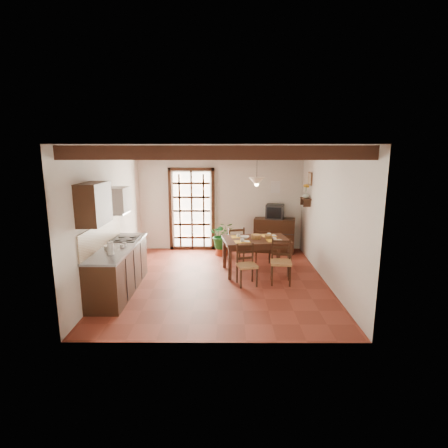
{
  "coord_description": "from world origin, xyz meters",
  "views": [
    {
      "loc": [
        0.14,
        -7.08,
        2.71
      ],
      "look_at": [
        0.1,
        0.4,
        1.15
      ],
      "focal_mm": 28.0,
      "sensor_mm": 36.0,
      "label": 1
    }
  ],
  "objects_px": {
    "chair_near_left": "(247,272)",
    "crt_tv": "(275,212)",
    "kitchen_counter": "(119,268)",
    "pendant_lamp": "(257,181)",
    "chair_far_right": "(263,251)",
    "chair_far_left": "(235,251)",
    "chair_near_right": "(281,270)",
    "sideboard": "(274,235)",
    "dining_table": "(256,243)",
    "potted_plant": "(222,234)"
  },
  "relations": [
    {
      "from": "chair_near_right",
      "to": "potted_plant",
      "type": "bearing_deg",
      "value": 127.93
    },
    {
      "from": "sideboard",
      "to": "pendant_lamp",
      "type": "height_order",
      "value": "pendant_lamp"
    },
    {
      "from": "crt_tv",
      "to": "kitchen_counter",
      "type": "bearing_deg",
      "value": -126.02
    },
    {
      "from": "chair_near_left",
      "to": "sideboard",
      "type": "xyz_separation_m",
      "value": [
        0.9,
        2.47,
        0.2
      ]
    },
    {
      "from": "chair_near_left",
      "to": "pendant_lamp",
      "type": "xyz_separation_m",
      "value": [
        0.25,
        0.88,
        1.81
      ]
    },
    {
      "from": "pendant_lamp",
      "to": "chair_far_right",
      "type": "bearing_deg",
      "value": 70.15
    },
    {
      "from": "dining_table",
      "to": "chair_far_left",
      "type": "bearing_deg",
      "value": 115.94
    },
    {
      "from": "dining_table",
      "to": "pendant_lamp",
      "type": "xyz_separation_m",
      "value": [
        0.0,
        0.1,
        1.39
      ]
    },
    {
      "from": "chair_far_right",
      "to": "potted_plant",
      "type": "height_order",
      "value": "potted_plant"
    },
    {
      "from": "crt_tv",
      "to": "chair_far_right",
      "type": "bearing_deg",
      "value": -99.57
    },
    {
      "from": "chair_far_left",
      "to": "chair_far_right",
      "type": "height_order",
      "value": "chair_far_left"
    },
    {
      "from": "chair_near_right",
      "to": "crt_tv",
      "type": "xyz_separation_m",
      "value": [
        0.18,
        2.36,
        0.83
      ]
    },
    {
      "from": "kitchen_counter",
      "to": "sideboard",
      "type": "relative_size",
      "value": 2.07
    },
    {
      "from": "crt_tv",
      "to": "sideboard",
      "type": "bearing_deg",
      "value": 104.51
    },
    {
      "from": "chair_near_left",
      "to": "chair_near_right",
      "type": "bearing_deg",
      "value": -4.22
    },
    {
      "from": "dining_table",
      "to": "crt_tv",
      "type": "height_order",
      "value": "crt_tv"
    },
    {
      "from": "kitchen_counter",
      "to": "chair_near_left",
      "type": "bearing_deg",
      "value": 7.97
    },
    {
      "from": "chair_far_left",
      "to": "crt_tv",
      "type": "bearing_deg",
      "value": -152.98
    },
    {
      "from": "chair_far_right",
      "to": "potted_plant",
      "type": "bearing_deg",
      "value": -23.1
    },
    {
      "from": "kitchen_counter",
      "to": "chair_far_left",
      "type": "bearing_deg",
      "value": 38.16
    },
    {
      "from": "chair_near_left",
      "to": "crt_tv",
      "type": "distance_m",
      "value": 2.76
    },
    {
      "from": "chair_near_left",
      "to": "chair_far_left",
      "type": "bearing_deg",
      "value": 85.63
    },
    {
      "from": "chair_near_right",
      "to": "crt_tv",
      "type": "height_order",
      "value": "crt_tv"
    },
    {
      "from": "potted_plant",
      "to": "kitchen_counter",
      "type": "bearing_deg",
      "value": -128.59
    },
    {
      "from": "chair_near_right",
      "to": "kitchen_counter",
      "type": "bearing_deg",
      "value": -165.61
    },
    {
      "from": "crt_tv",
      "to": "pendant_lamp",
      "type": "distance_m",
      "value": 1.96
    },
    {
      "from": "chair_near_right",
      "to": "potted_plant",
      "type": "xyz_separation_m",
      "value": [
        -1.25,
        2.04,
        0.28
      ]
    },
    {
      "from": "chair_far_left",
      "to": "crt_tv",
      "type": "relative_size",
      "value": 1.67
    },
    {
      "from": "chair_far_right",
      "to": "sideboard",
      "type": "relative_size",
      "value": 0.77
    },
    {
      "from": "dining_table",
      "to": "chair_far_right",
      "type": "bearing_deg",
      "value": 64.2
    },
    {
      "from": "chair_far_left",
      "to": "chair_near_right",
      "type": "bearing_deg",
      "value": 109.37
    },
    {
      "from": "sideboard",
      "to": "pendant_lamp",
      "type": "distance_m",
      "value": 2.36
    },
    {
      "from": "chair_near_left",
      "to": "pendant_lamp",
      "type": "height_order",
      "value": "pendant_lamp"
    },
    {
      "from": "potted_plant",
      "to": "pendant_lamp",
      "type": "bearing_deg",
      "value": -58.03
    },
    {
      "from": "chair_near_right",
      "to": "crt_tv",
      "type": "relative_size",
      "value": 1.66
    },
    {
      "from": "chair_near_left",
      "to": "pendant_lamp",
      "type": "distance_m",
      "value": 2.03
    },
    {
      "from": "chair_near_left",
      "to": "chair_near_right",
      "type": "height_order",
      "value": "chair_near_right"
    },
    {
      "from": "chair_near_left",
      "to": "chair_far_right",
      "type": "relative_size",
      "value": 1.01
    },
    {
      "from": "chair_far_left",
      "to": "dining_table",
      "type": "bearing_deg",
      "value": 109.21
    },
    {
      "from": "kitchen_counter",
      "to": "crt_tv",
      "type": "xyz_separation_m",
      "value": [
        3.42,
        2.82,
        0.64
      ]
    },
    {
      "from": "sideboard",
      "to": "pendant_lamp",
      "type": "xyz_separation_m",
      "value": [
        -0.65,
        -1.59,
        1.62
      ]
    },
    {
      "from": "dining_table",
      "to": "chair_near_left",
      "type": "bearing_deg",
      "value": -116.07
    },
    {
      "from": "sideboard",
      "to": "chair_far_right",
      "type": "bearing_deg",
      "value": -102.72
    },
    {
      "from": "kitchen_counter",
      "to": "pendant_lamp",
      "type": "xyz_separation_m",
      "value": [
        2.78,
        1.24,
        1.6
      ]
    },
    {
      "from": "chair_near_left",
      "to": "crt_tv",
      "type": "bearing_deg",
      "value": 57.38
    },
    {
      "from": "dining_table",
      "to": "chair_far_left",
      "type": "height_order",
      "value": "chair_far_left"
    },
    {
      "from": "chair_near_right",
      "to": "pendant_lamp",
      "type": "relative_size",
      "value": 1.09
    },
    {
      "from": "chair_far_right",
      "to": "crt_tv",
      "type": "relative_size",
      "value": 1.52
    },
    {
      "from": "kitchen_counter",
      "to": "chair_near_left",
      "type": "relative_size",
      "value": 2.66
    },
    {
      "from": "kitchen_counter",
      "to": "pendant_lamp",
      "type": "distance_m",
      "value": 3.44
    }
  ]
}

